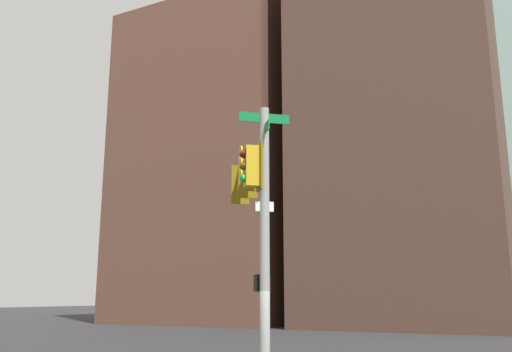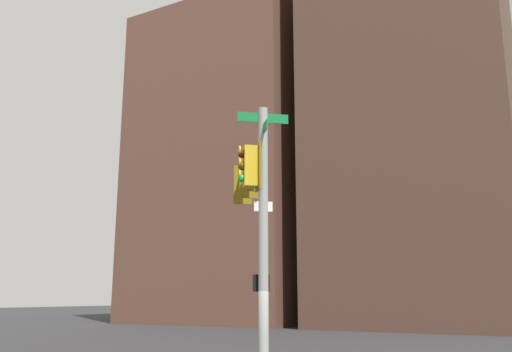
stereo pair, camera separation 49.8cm
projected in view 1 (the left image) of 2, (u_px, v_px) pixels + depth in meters
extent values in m
cylinder|color=gray|center=(265.00, 249.00, 12.94)|extent=(0.24, 0.24, 6.98)
cylinder|color=gray|center=(248.00, 158.00, 15.29)|extent=(2.91, 2.52, 0.12)
cylinder|color=gray|center=(258.00, 164.00, 14.05)|extent=(0.84, 0.74, 0.75)
cube|color=#0F6B33|center=(264.00, 118.00, 13.63)|extent=(0.86, 1.00, 0.24)
cube|color=#0F6B33|center=(264.00, 130.00, 13.57)|extent=(0.72, 0.63, 0.24)
cube|color=white|center=(265.00, 207.00, 13.15)|extent=(0.32, 0.36, 0.24)
cube|color=gold|center=(255.00, 171.00, 14.38)|extent=(0.48, 0.48, 1.00)
cube|color=#775E0F|center=(256.00, 169.00, 14.20)|extent=(0.38, 0.44, 1.16)
sphere|color=#470A07|center=(253.00, 162.00, 14.64)|extent=(0.20, 0.20, 0.20)
cylinder|color=gold|center=(253.00, 159.00, 14.72)|extent=(0.18, 0.20, 0.23)
sphere|color=#F29E0C|center=(253.00, 173.00, 14.57)|extent=(0.20, 0.20, 0.20)
cylinder|color=gold|center=(253.00, 170.00, 14.65)|extent=(0.18, 0.20, 0.23)
sphere|color=#0A3819|center=(253.00, 184.00, 14.51)|extent=(0.20, 0.20, 0.20)
cylinder|color=gold|center=(253.00, 181.00, 14.59)|extent=(0.18, 0.20, 0.23)
cube|color=gold|center=(246.00, 179.00, 15.36)|extent=(0.48, 0.48, 1.00)
cube|color=#775E0F|center=(248.00, 178.00, 15.18)|extent=(0.38, 0.44, 1.16)
sphere|color=#470A07|center=(245.00, 170.00, 15.62)|extent=(0.20, 0.20, 0.20)
cylinder|color=gold|center=(245.00, 168.00, 15.70)|extent=(0.18, 0.20, 0.23)
sphere|color=#F29E0C|center=(245.00, 180.00, 15.56)|extent=(0.20, 0.20, 0.20)
cylinder|color=gold|center=(244.00, 178.00, 15.64)|extent=(0.18, 0.20, 0.23)
sphere|color=#0A3819|center=(245.00, 191.00, 15.49)|extent=(0.20, 0.20, 0.20)
cylinder|color=gold|center=(244.00, 188.00, 15.57)|extent=(0.18, 0.20, 0.23)
cube|color=gold|center=(239.00, 186.00, 16.35)|extent=(0.48, 0.48, 1.00)
cube|color=#775E0F|center=(240.00, 185.00, 16.17)|extent=(0.38, 0.44, 1.16)
sphere|color=#470A07|center=(238.00, 178.00, 16.61)|extent=(0.20, 0.20, 0.20)
cylinder|color=gold|center=(237.00, 175.00, 16.69)|extent=(0.18, 0.20, 0.23)
sphere|color=#4C330A|center=(238.00, 187.00, 16.54)|extent=(0.20, 0.20, 0.20)
cylinder|color=gold|center=(237.00, 185.00, 16.62)|extent=(0.18, 0.20, 0.23)
sphere|color=green|center=(238.00, 197.00, 16.48)|extent=(0.20, 0.20, 0.20)
cylinder|color=gold|center=(237.00, 195.00, 16.56)|extent=(0.18, 0.20, 0.23)
cube|color=gold|center=(252.00, 167.00, 13.29)|extent=(0.48, 0.48, 1.00)
cube|color=#775E0F|center=(259.00, 167.00, 13.33)|extent=(0.44, 0.38, 1.16)
sphere|color=#470A07|center=(244.00, 154.00, 13.31)|extent=(0.20, 0.20, 0.20)
cylinder|color=gold|center=(241.00, 150.00, 13.31)|extent=(0.20, 0.18, 0.23)
sphere|color=#4C330A|center=(243.00, 166.00, 13.24)|extent=(0.20, 0.20, 0.20)
cylinder|color=gold|center=(241.00, 162.00, 13.25)|extent=(0.20, 0.18, 0.23)
sphere|color=green|center=(243.00, 178.00, 13.18)|extent=(0.20, 0.20, 0.20)
cylinder|color=gold|center=(241.00, 174.00, 13.19)|extent=(0.20, 0.18, 0.23)
cube|color=black|center=(262.00, 283.00, 13.02)|extent=(0.43, 0.44, 0.40)
cube|color=#EA5914|center=(261.00, 283.00, 13.15)|extent=(0.18, 0.20, 0.28)
cube|color=#4C3328|center=(401.00, 50.00, 49.71)|extent=(18.60, 15.42, 48.53)
cube|color=brown|center=(235.00, 173.00, 56.58)|extent=(20.59, 16.56, 29.72)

